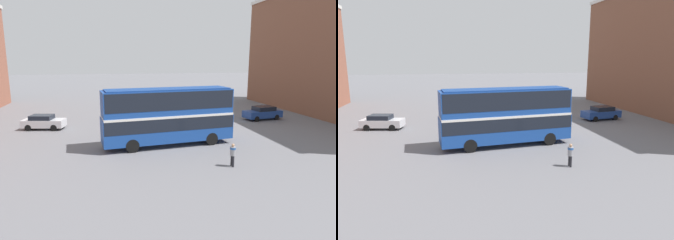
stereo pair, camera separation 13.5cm
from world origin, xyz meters
TOP-DOWN VIEW (x-y plane):
  - ground_plane at (0.00, 0.00)m, footprint 240.00×240.00m
  - double_decker_bus at (0.14, -0.41)m, footprint 11.27×3.69m
  - pedestrian_foreground at (3.37, -6.42)m, footprint 0.41×0.41m
  - parked_car_kerb_near at (-11.38, 7.98)m, footprint 4.50×2.60m
  - parked_car_kerb_far at (13.66, 7.89)m, footprint 4.77×2.49m

SIDE VIEW (x-z plane):
  - ground_plane at x=0.00m, z-range 0.00..0.00m
  - parked_car_kerb_near at x=-11.38m, z-range 0.02..1.54m
  - parked_car_kerb_far at x=13.66m, z-range 0.01..1.61m
  - pedestrian_foreground at x=3.37m, z-range 0.18..1.80m
  - double_decker_bus at x=0.14m, z-range 0.36..5.21m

